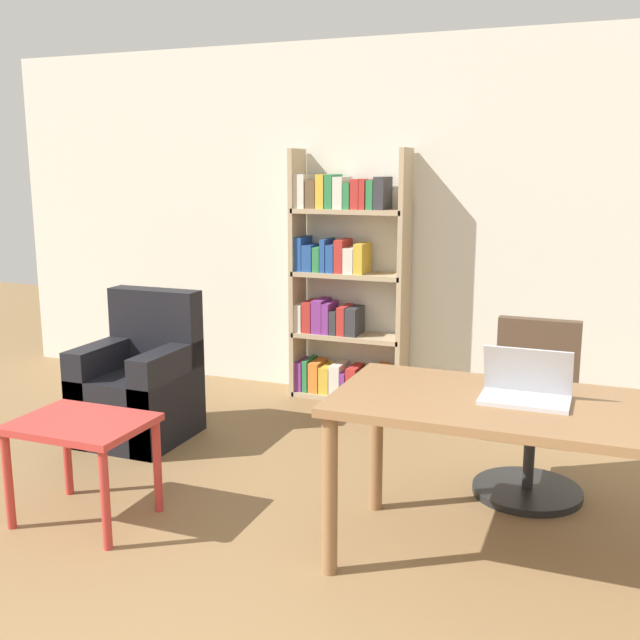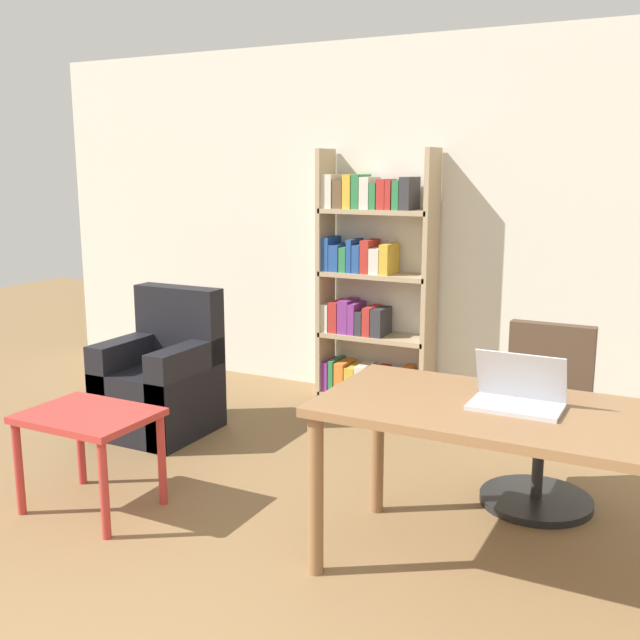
% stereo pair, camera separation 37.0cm
% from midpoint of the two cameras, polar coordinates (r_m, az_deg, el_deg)
% --- Properties ---
extents(wall_back, '(8.00, 0.06, 2.70)m').
position_cam_midpoint_polar(wall_back, '(5.55, 9.63, 7.10)').
color(wall_back, silver).
rests_on(wall_back, ground_plane).
extents(desk, '(1.76, 0.81, 0.77)m').
position_cam_midpoint_polar(desk, '(3.32, 13.10, -7.95)').
color(desk, olive).
rests_on(desk, ground_plane).
extents(laptop, '(0.38, 0.23, 0.23)m').
position_cam_midpoint_polar(laptop, '(3.31, 12.34, -5.23)').
color(laptop, '#B2B2B7').
rests_on(laptop, desk).
extents(office_chair, '(0.59, 0.59, 0.95)m').
position_cam_midpoint_polar(office_chair, '(4.24, 13.46, -7.56)').
color(office_chair, black).
rests_on(office_chair, ground_plane).
extents(side_table_blue, '(0.65, 0.50, 0.53)m').
position_cam_midpoint_polar(side_table_blue, '(4.02, -20.25, -8.35)').
color(side_table_blue, '#B2332D').
rests_on(side_table_blue, ground_plane).
extents(armchair, '(0.64, 0.67, 0.97)m').
position_cam_midpoint_polar(armchair, '(5.14, -15.61, -5.18)').
color(armchair, black).
rests_on(armchair, ground_plane).
extents(bookshelf, '(0.89, 0.28, 1.90)m').
position_cam_midpoint_polar(bookshelf, '(5.69, -0.17, 2.35)').
color(bookshelf, tan).
rests_on(bookshelf, ground_plane).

